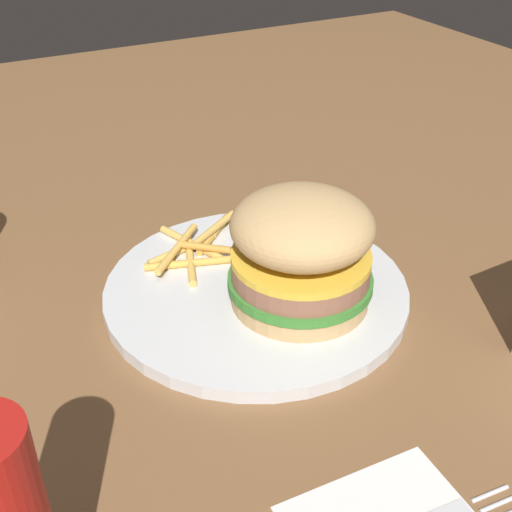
% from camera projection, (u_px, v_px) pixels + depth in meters
% --- Properties ---
extents(ground_plane, '(1.60, 1.60, 0.00)m').
position_uv_depth(ground_plane, '(236.00, 283.00, 0.61)').
color(ground_plane, brown).
extents(plate, '(0.27, 0.27, 0.01)m').
position_uv_depth(plate, '(256.00, 290.00, 0.59)').
color(plate, silver).
rests_on(plate, ground_plane).
extents(sandwich, '(0.12, 0.12, 0.10)m').
position_uv_depth(sandwich, '(301.00, 250.00, 0.54)').
color(sandwich, tan).
rests_on(sandwich, plate).
extents(fries_pile, '(0.10, 0.11, 0.01)m').
position_uv_depth(fries_pile, '(195.00, 247.00, 0.63)').
color(fries_pile, '#E5B251').
rests_on(fries_pile, plate).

